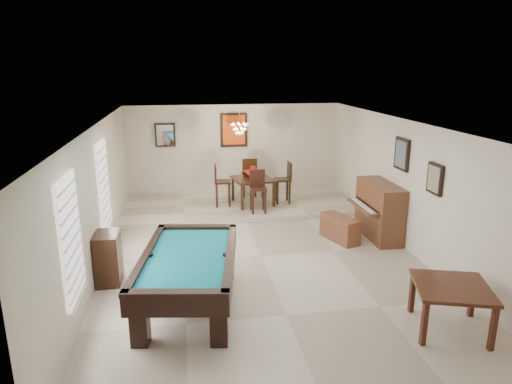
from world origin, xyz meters
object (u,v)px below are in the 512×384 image
object	(u,v)px
apothecary_chest	(108,258)
dining_chair_north	(248,177)
dining_chair_south	(258,192)
square_table	(450,308)
dining_table	(253,189)
pool_table	(189,281)
upright_piano	(373,211)
dining_chair_east	(282,183)
flower_vase	(253,170)
chandelier	(239,125)
piano_bench	(340,228)
dining_chair_west	(223,185)

from	to	relation	value
apothecary_chest	dining_chair_north	size ratio (longest dim) A/B	0.82
dining_chair_south	dining_chair_north	world-z (taller)	dining_chair_north
square_table	dining_table	bearing A→B (deg)	106.77
square_table	dining_chair_south	xyz separation A→B (m)	(-1.84, 5.41, 0.30)
square_table	dining_chair_north	distance (m)	7.17
dining_table	dining_chair_north	size ratio (longest dim) A/B	0.90
pool_table	apothecary_chest	world-z (taller)	apothecary_chest
square_table	upright_piano	size ratio (longest dim) A/B	0.68
upright_piano	dining_chair_north	bearing A→B (deg)	124.27
dining_chair_east	apothecary_chest	bearing A→B (deg)	-44.32
flower_vase	chandelier	xyz separation A→B (m)	(-0.33, 0.05, 1.16)
upright_piano	piano_bench	xyz separation A→B (m)	(-0.75, -0.06, -0.34)
upright_piano	square_table	bearing A→B (deg)	-96.09
dining_table	dining_chair_north	xyz separation A→B (m)	(-0.00, 0.77, 0.14)
dining_chair_north	dining_chair_west	size ratio (longest dim) A/B	0.99
pool_table	dining_chair_west	size ratio (longest dim) A/B	2.33
dining_chair_east	flower_vase	bearing A→B (deg)	-90.84
dining_table	dining_chair_south	size ratio (longest dim) A/B	0.93
upright_piano	dining_chair_west	size ratio (longest dim) A/B	1.33
pool_table	dining_chair_west	bearing A→B (deg)	87.38
dining_chair_east	dining_chair_north	bearing A→B (deg)	-134.07
pool_table	upright_piano	world-z (taller)	upright_piano
pool_table	upright_piano	size ratio (longest dim) A/B	1.75
chandelier	dining_chair_east	bearing A→B (deg)	-4.17
upright_piano	apothecary_chest	bearing A→B (deg)	-166.25
upright_piano	flower_vase	size ratio (longest dim) A/B	6.69
dining_chair_south	chandelier	world-z (taller)	chandelier
apothecary_chest	chandelier	distance (m)	5.09
pool_table	dining_chair_west	world-z (taller)	dining_chair_west
dining_chair_south	pool_table	bearing A→B (deg)	-112.54
piano_bench	dining_chair_south	distance (m)	2.39
piano_bench	dining_chair_north	distance (m)	3.69
square_table	dining_chair_west	world-z (taller)	dining_chair_west
piano_bench	dining_chair_west	bearing A→B (deg)	131.85
dining_chair_north	dining_chair_west	world-z (taller)	dining_chair_west
apothecary_chest	dining_chair_north	world-z (taller)	dining_chair_north
dining_table	dining_chair_south	bearing A→B (deg)	-88.83
pool_table	piano_bench	xyz separation A→B (m)	(3.25, 2.31, -0.16)
piano_bench	apothecary_chest	xyz separation A→B (m)	(-4.60, -1.25, 0.18)
square_table	dining_chair_north	xyz separation A→B (m)	(-1.86, 6.92, 0.32)
dining_table	pool_table	bearing A→B (deg)	-109.83
dining_chair_east	dining_chair_south	bearing A→B (deg)	-45.89
dining_chair_south	dining_chair_east	distance (m)	1.04
piano_bench	dining_table	world-z (taller)	dining_table
pool_table	apothecary_chest	size ratio (longest dim) A/B	2.84
pool_table	flower_vase	xyz separation A→B (m)	(1.76, 4.89, 0.62)
pool_table	upright_piano	bearing A→B (deg)	39.28
piano_bench	dining_chair_west	xyz separation A→B (m)	(-2.28, 2.55, 0.40)
pool_table	piano_bench	size ratio (longest dim) A/B	2.67
upright_piano	dining_chair_north	xyz separation A→B (m)	(-2.24, 3.29, 0.06)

